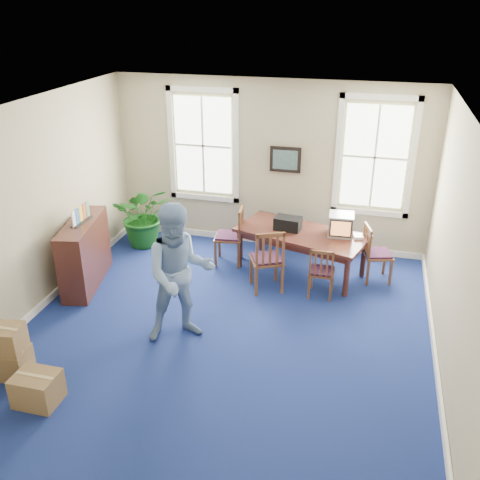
% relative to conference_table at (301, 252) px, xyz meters
% --- Properties ---
extents(floor, '(6.50, 6.50, 0.00)m').
position_rel_conference_table_xyz_m(floor, '(-0.80, -2.21, -0.38)').
color(floor, navy).
rests_on(floor, ground).
extents(ceiling, '(6.50, 6.50, 0.00)m').
position_rel_conference_table_xyz_m(ceiling, '(-0.80, -2.21, 2.82)').
color(ceiling, white).
rests_on(ceiling, ground).
extents(wall_back, '(6.50, 0.00, 6.50)m').
position_rel_conference_table_xyz_m(wall_back, '(-0.80, 1.04, 1.22)').
color(wall_back, tan).
rests_on(wall_back, ground).
extents(wall_front, '(6.50, 0.00, 6.50)m').
position_rel_conference_table_xyz_m(wall_front, '(-0.80, -5.46, 1.22)').
color(wall_front, tan).
rests_on(wall_front, ground).
extents(wall_left, '(0.00, 6.50, 6.50)m').
position_rel_conference_table_xyz_m(wall_left, '(-3.80, -2.21, 1.22)').
color(wall_left, tan).
rests_on(wall_left, ground).
extents(wall_right, '(0.00, 6.50, 6.50)m').
position_rel_conference_table_xyz_m(wall_right, '(2.20, -2.21, 1.22)').
color(wall_right, tan).
rests_on(wall_right, ground).
extents(baseboard_back, '(6.00, 0.04, 0.12)m').
position_rel_conference_table_xyz_m(baseboard_back, '(-0.80, 1.01, -0.32)').
color(baseboard_back, white).
rests_on(baseboard_back, ground).
extents(baseboard_left, '(0.04, 6.50, 0.12)m').
position_rel_conference_table_xyz_m(baseboard_left, '(-3.77, -2.21, -0.32)').
color(baseboard_left, white).
rests_on(baseboard_left, ground).
extents(baseboard_right, '(0.04, 6.50, 0.12)m').
position_rel_conference_table_xyz_m(baseboard_right, '(2.17, -2.21, -0.32)').
color(baseboard_right, white).
rests_on(baseboard_right, ground).
extents(window_left, '(1.40, 0.12, 2.20)m').
position_rel_conference_table_xyz_m(window_left, '(-2.10, 1.02, 1.52)').
color(window_left, white).
rests_on(window_left, ground).
extents(window_right, '(1.40, 0.12, 2.20)m').
position_rel_conference_table_xyz_m(window_right, '(1.10, 1.02, 1.52)').
color(window_right, white).
rests_on(window_right, ground).
extents(wall_picture, '(0.58, 0.06, 0.48)m').
position_rel_conference_table_xyz_m(wall_picture, '(-0.50, 0.99, 1.37)').
color(wall_picture, black).
rests_on(wall_picture, ground).
extents(conference_table, '(2.44, 1.63, 0.76)m').
position_rel_conference_table_xyz_m(conference_table, '(0.00, 0.00, 0.00)').
color(conference_table, '#4A221A').
rests_on(conference_table, ground).
extents(crt_tv, '(0.44, 0.48, 0.38)m').
position_rel_conference_table_xyz_m(crt_tv, '(0.66, 0.05, 0.57)').
color(crt_tv, '#B7B7BC').
rests_on(crt_tv, conference_table).
extents(game_console, '(0.19, 0.22, 0.05)m').
position_rel_conference_table_xyz_m(game_console, '(0.97, 0.00, 0.41)').
color(game_console, white).
rests_on(game_console, conference_table).
extents(equipment_bag, '(0.49, 0.35, 0.23)m').
position_rel_conference_table_xyz_m(equipment_bag, '(-0.25, 0.05, 0.50)').
color(equipment_bag, black).
rests_on(equipment_bag, conference_table).
extents(chair_near_left, '(0.67, 0.67, 1.12)m').
position_rel_conference_table_xyz_m(chair_near_left, '(-0.46, -0.76, 0.18)').
color(chair_near_left, brown).
rests_on(chair_near_left, ground).
extents(chair_near_right, '(0.40, 0.40, 0.90)m').
position_rel_conference_table_xyz_m(chair_near_right, '(0.46, -0.76, 0.07)').
color(chair_near_right, brown).
rests_on(chair_near_right, ground).
extents(chair_end_left, '(0.54, 0.54, 1.08)m').
position_rel_conference_table_xyz_m(chair_end_left, '(-1.32, 0.00, 0.16)').
color(chair_end_left, brown).
rests_on(chair_end_left, ground).
extents(chair_end_right, '(0.57, 0.57, 1.02)m').
position_rel_conference_table_xyz_m(chair_end_right, '(1.32, 0.00, 0.13)').
color(chair_end_right, brown).
rests_on(chair_end_right, ground).
extents(man, '(1.25, 1.15, 2.04)m').
position_rel_conference_table_xyz_m(man, '(-1.35, -2.42, 0.64)').
color(man, '#7495C0').
rests_on(man, ground).
extents(credenza, '(0.73, 1.56, 1.18)m').
position_rel_conference_table_xyz_m(credenza, '(-3.46, -1.36, 0.21)').
color(credenza, '#4A221A').
rests_on(credenza, ground).
extents(brochure_rack, '(0.23, 0.68, 0.30)m').
position_rel_conference_table_xyz_m(brochure_rack, '(-3.44, -1.36, 0.95)').
color(brochure_rack, '#99999E').
rests_on(brochure_rack, credenza).
extents(potted_plant, '(1.39, 1.30, 1.25)m').
position_rel_conference_table_xyz_m(potted_plant, '(-3.13, 0.36, 0.24)').
color(potted_plant, '#114A12').
rests_on(potted_plant, ground).
extents(cardboard_boxes, '(1.45, 1.45, 0.76)m').
position_rel_conference_table_xyz_m(cardboard_boxes, '(-3.05, -3.70, -0.00)').
color(cardboard_boxes, olive).
rests_on(cardboard_boxes, ground).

